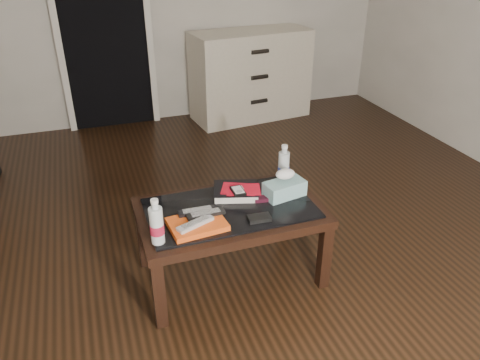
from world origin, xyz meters
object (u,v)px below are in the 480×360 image
at_px(water_bottle_right, 284,164).
at_px(tissue_box, 284,189).
at_px(textbook, 236,191).
at_px(coffee_table, 230,217).
at_px(dresser, 250,75).
at_px(water_bottle_left, 156,221).

bearing_deg(water_bottle_right, tissue_box, -111.39).
bearing_deg(water_bottle_right, textbook, -169.38).
distance_m(coffee_table, tissue_box, 0.35).
distance_m(dresser, water_bottle_right, 2.34).
height_order(coffee_table, tissue_box, tissue_box).
relative_size(textbook, tissue_box, 1.09).
xyz_separation_m(water_bottle_left, tissue_box, (0.76, 0.21, -0.07)).
xyz_separation_m(coffee_table, textbook, (0.07, 0.12, 0.09)).
height_order(water_bottle_left, tissue_box, water_bottle_left).
height_order(textbook, tissue_box, tissue_box).
bearing_deg(water_bottle_left, coffee_table, 23.75).
bearing_deg(tissue_box, dresser, 63.24).
relative_size(dresser, water_bottle_right, 5.25).
xyz_separation_m(water_bottle_left, water_bottle_right, (0.82, 0.36, 0.00)).
height_order(coffee_table, water_bottle_right, water_bottle_right).
bearing_deg(coffee_table, water_bottle_right, 24.35).
xyz_separation_m(coffee_table, tissue_box, (0.33, 0.02, 0.11)).
relative_size(coffee_table, water_bottle_right, 4.20).
xyz_separation_m(dresser, tissue_box, (-0.69, -2.41, 0.06)).
bearing_deg(water_bottle_right, coffee_table, -155.65).
distance_m(water_bottle_left, tissue_box, 0.79).
distance_m(dresser, textbook, 2.50).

